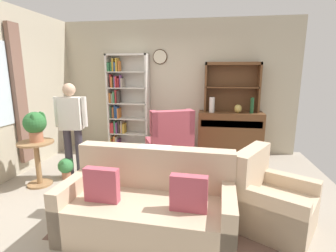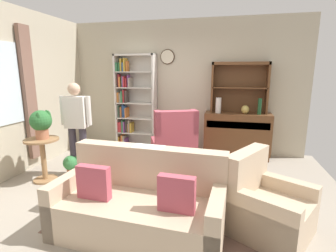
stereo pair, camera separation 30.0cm
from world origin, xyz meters
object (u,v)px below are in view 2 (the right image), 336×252
object	(u,v)px
couch_floral	(140,205)
coffee_table	(170,172)
potted_plant_large	(41,122)
person_reading	(77,122)
bottle_wine	(260,107)
vase_tall	(218,105)
wingback_chair	(174,144)
armchair_floral	(266,207)
plant_stand	(43,155)
bookshelf	(133,103)
vase_round	(245,110)
potted_plant_small	(71,164)
sideboard	(237,133)
book_stack	(167,163)
sideboard_hutch	(240,80)

from	to	relation	value
couch_floral	coffee_table	distance (m)	0.89
potted_plant_large	couch_floral	bearing A→B (deg)	-25.36
person_reading	bottle_wine	bearing A→B (deg)	25.84
coffee_table	vase_tall	bearing A→B (deg)	73.89
wingback_chair	person_reading	distance (m)	1.80
armchair_floral	plant_stand	distance (m)	3.35
bookshelf	armchair_floral	xyz separation A→B (m)	(2.55, -2.60, -0.74)
potted_plant_large	person_reading	size ratio (longest dim) A/B	0.29
vase_tall	vase_round	world-z (taller)	vase_tall
wingback_chair	potted_plant_small	size ratio (longest dim) A/B	3.05
bookshelf	bottle_wine	bearing A→B (deg)	-3.70
sideboard	potted_plant_small	distance (m)	3.22
armchair_floral	bottle_wine	bearing A→B (deg)	87.25
coffee_table	plant_stand	bearing A→B (deg)	179.27
vase_round	wingback_chair	bearing A→B (deg)	-156.01
sideboard	couch_floral	bearing A→B (deg)	-110.44
vase_round	plant_stand	distance (m)	3.72
sideboard	book_stack	xyz separation A→B (m)	(-1.00, -1.88, -0.05)
book_stack	vase_round	bearing A→B (deg)	58.04
bottle_wine	armchair_floral	size ratio (longest dim) A/B	0.30
coffee_table	couch_floral	bearing A→B (deg)	-98.13
sideboard_hutch	potted_plant_large	size ratio (longest dim) A/B	2.42
plant_stand	book_stack	bearing A→B (deg)	1.54
bookshelf	armchair_floral	world-z (taller)	bookshelf
book_stack	bottle_wine	bearing A→B (deg)	52.17
wingback_chair	book_stack	bearing A→B (deg)	-82.42
sideboard	couch_floral	size ratio (longest dim) A/B	0.71
bottle_wine	potted_plant_small	world-z (taller)	bottle_wine
sideboard_hutch	person_reading	bearing A→B (deg)	-147.73
sideboard_hutch	couch_floral	size ratio (longest dim) A/B	0.60
vase_round	potted_plant_large	bearing A→B (deg)	-149.48
bottle_wine	coffee_table	xyz separation A→B (m)	(-1.32, -1.88, -0.72)
armchair_floral	person_reading	distance (m)	3.12
plant_stand	book_stack	size ratio (longest dim) A/B	3.16
bookshelf	coffee_table	bearing A→B (deg)	-56.71
bookshelf	plant_stand	bearing A→B (deg)	-110.30
sideboard_hutch	potted_plant_large	bearing A→B (deg)	-146.05
vase_tall	person_reading	xyz separation A→B (m)	(-2.24, -1.47, -0.17)
sideboard	wingback_chair	distance (m)	1.34
potted_plant_small	book_stack	distance (m)	1.77
vase_tall	couch_floral	world-z (taller)	vase_tall
plant_stand	potted_plant_large	size ratio (longest dim) A/B	1.54
vase_round	potted_plant_large	world-z (taller)	potted_plant_large
bottle_wine	potted_plant_large	bearing A→B (deg)	-151.73
bottle_wine	plant_stand	bearing A→B (deg)	-151.58
bottle_wine	coffee_table	size ratio (longest dim) A/B	0.39
couch_floral	vase_tall	bearing A→B (deg)	76.38
bottle_wine	wingback_chair	distance (m)	1.79
vase_tall	sideboard	bearing A→B (deg)	11.63
vase_tall	potted_plant_small	size ratio (longest dim) A/B	0.89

